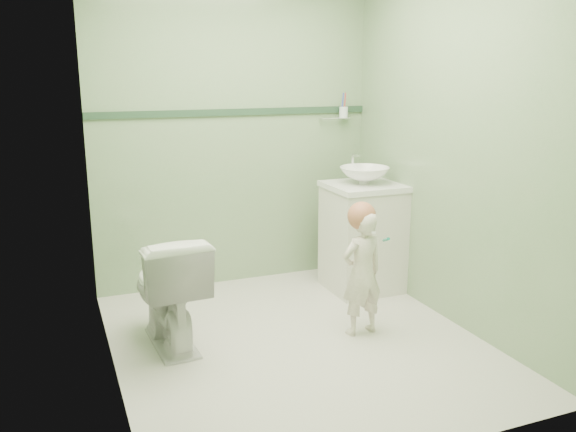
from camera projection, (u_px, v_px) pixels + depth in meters
name	position (u px, v px, depth m)	size (l,w,h in m)	color
ground	(297.00, 342.00, 3.78)	(2.50, 2.50, 0.00)	beige
room_shell	(298.00, 151.00, 3.49)	(2.50, 2.54, 2.40)	#83A877
trim_stripe	(235.00, 112.00, 4.57)	(2.20, 0.02, 0.05)	#28452F
vanity	(362.00, 239.00, 4.62)	(0.52, 0.50, 0.80)	silver
counter	(364.00, 186.00, 4.52)	(0.54, 0.52, 0.04)	white
basin	(364.00, 175.00, 4.50)	(0.37, 0.37, 0.13)	white
faucet	(353.00, 161.00, 4.65)	(0.03, 0.13, 0.18)	silver
cup_holder	(343.00, 112.00, 4.85)	(0.26, 0.07, 0.21)	silver
toilet	(168.00, 289.00, 3.67)	(0.40, 0.70, 0.72)	white
toddler	(362.00, 273.00, 3.82)	(0.30, 0.19, 0.81)	beige
hair_cap	(362.00, 216.00, 3.75)	(0.18, 0.18, 0.18)	#AC6446
teal_toothbrush	(385.00, 239.00, 3.68)	(0.11, 0.14, 0.08)	#128976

